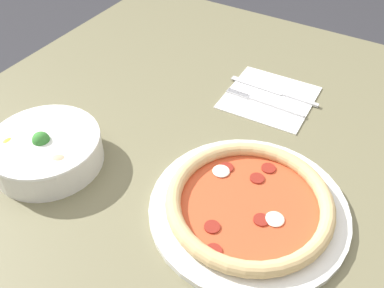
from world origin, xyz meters
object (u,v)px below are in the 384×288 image
Objects in this scene: pizza at (249,204)px; knife at (277,92)px; fork at (265,103)px; bowl at (46,149)px.

knife is (0.34, 0.09, -0.01)m from pizza.
knife is (0.05, -0.01, -0.00)m from fork.
bowl is at bearing 56.65° from knife.
pizza is 0.31m from fork.
pizza is at bearing 105.07° from knife.
pizza is 1.64× the size of bowl.
pizza is 0.39m from bowl.
pizza is 1.59× the size of knife.
bowl is at bearing 53.86° from fork.
pizza reaches higher than fork.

